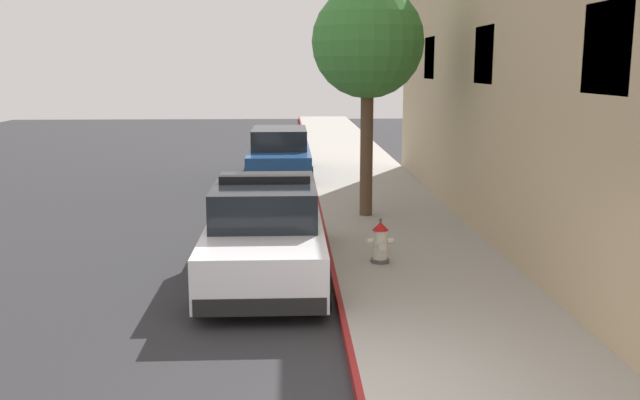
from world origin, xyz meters
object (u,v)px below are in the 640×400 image
object	(u,v)px
police_cruiser	(265,232)
street_tree	(368,44)
parked_car_silver_ahead	(280,155)
fire_hydrant	(380,242)

from	to	relation	value
police_cruiser	street_tree	distance (m)	5.57
street_tree	police_cruiser	bearing A→B (deg)	-117.37
parked_car_silver_ahead	fire_hydrant	xyz separation A→B (m)	(1.82, -9.98, -0.24)
parked_car_silver_ahead	fire_hydrant	distance (m)	10.15
police_cruiser	parked_car_silver_ahead	bearing A→B (deg)	89.39
street_tree	fire_hydrant	bearing A→B (deg)	-92.65
police_cruiser	parked_car_silver_ahead	size ratio (longest dim) A/B	1.00
parked_car_silver_ahead	street_tree	bearing A→B (deg)	-71.89
police_cruiser	parked_car_silver_ahead	distance (m)	10.19
police_cruiser	fire_hydrant	world-z (taller)	police_cruiser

